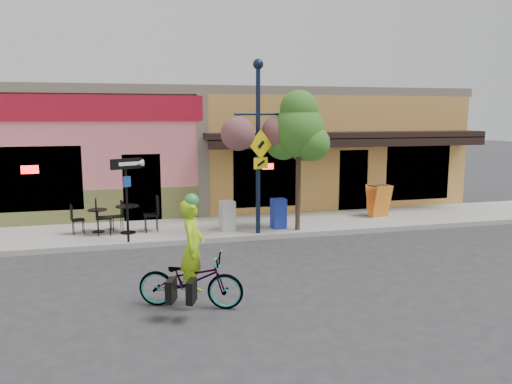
% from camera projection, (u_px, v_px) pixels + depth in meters
% --- Properties ---
extents(ground, '(90.00, 90.00, 0.00)m').
position_uv_depth(ground, '(259.00, 245.00, 13.72)').
color(ground, '#2D2D30').
rests_on(ground, ground).
extents(sidewalk, '(24.00, 3.00, 0.15)m').
position_uv_depth(sidewalk, '(243.00, 227.00, 15.62)').
color(sidewalk, '#9E9B93').
rests_on(sidewalk, ground).
extents(curb, '(24.00, 0.12, 0.15)m').
position_uv_depth(curb, '(254.00, 238.00, 14.24)').
color(curb, '#A8A59E').
rests_on(curb, ground).
extents(building, '(18.20, 8.20, 4.50)m').
position_uv_depth(building, '(213.00, 146.00, 20.55)').
color(building, '#EC757C').
rests_on(building, ground).
extents(bicycle, '(2.10, 1.37, 1.04)m').
position_uv_depth(bicycle, '(191.00, 280.00, 9.25)').
color(bicycle, maroon).
rests_on(bicycle, ground).
extents(cyclist_rider, '(0.64, 0.76, 1.79)m').
position_uv_depth(cyclist_rider, '(193.00, 261.00, 9.20)').
color(cyclist_rider, '#A3DB17').
rests_on(cyclist_rider, ground).
extents(lamp_post, '(1.70, 1.16, 4.93)m').
position_uv_depth(lamp_post, '(258.00, 148.00, 14.09)').
color(lamp_post, '#111B35').
rests_on(lamp_post, sidewalk).
extents(one_way_sign, '(0.87, 0.51, 2.26)m').
position_uv_depth(one_way_sign, '(127.00, 201.00, 13.29)').
color(one_way_sign, black).
rests_on(one_way_sign, sidewalk).
extents(cafe_set_left, '(1.59, 1.04, 0.88)m').
position_uv_depth(cafe_set_left, '(98.00, 217.00, 14.53)').
color(cafe_set_left, black).
rests_on(cafe_set_left, sidewalk).
extents(cafe_set_right, '(1.81, 0.99, 1.06)m').
position_uv_depth(cafe_set_right, '(128.00, 215.00, 14.38)').
color(cafe_set_right, black).
rests_on(cafe_set_right, sidewalk).
extents(newspaper_box_blue, '(0.45, 0.41, 0.90)m').
position_uv_depth(newspaper_box_blue, '(278.00, 213.00, 15.03)').
color(newspaper_box_blue, '#1C33A8').
rests_on(newspaper_box_blue, sidewalk).
extents(newspaper_box_grey, '(0.46, 0.42, 0.87)m').
position_uv_depth(newspaper_box_grey, '(227.00, 216.00, 14.77)').
color(newspaper_box_grey, silver).
rests_on(newspaper_box_grey, sidewalk).
extents(street_tree, '(2.13, 2.13, 4.16)m').
position_uv_depth(street_tree, '(298.00, 160.00, 14.54)').
color(street_tree, '#3D7A26').
rests_on(street_tree, sidewalk).
extents(sandwich_board, '(0.73, 0.59, 1.09)m').
position_uv_depth(sandwich_board, '(383.00, 202.00, 16.52)').
color(sandwich_board, orange).
rests_on(sandwich_board, sidewalk).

